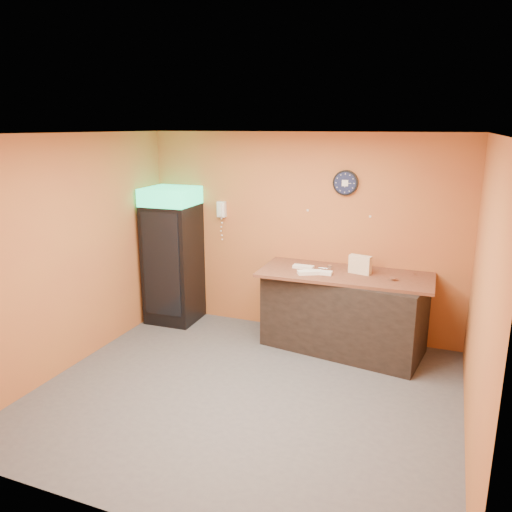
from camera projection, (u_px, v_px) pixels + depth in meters
The scene contains 15 objects.
floor at pixel (246, 393), 5.52m from camera, with size 4.50×4.50×0.00m, color #47474C.
back_wall at pixel (300, 235), 6.97m from camera, with size 4.50×0.02×2.80m, color #B86D33.
left_wall at pixel (72, 253), 5.97m from camera, with size 0.02×4.00×2.80m, color #B86D33.
right_wall at pixel (482, 299), 4.37m from camera, with size 0.02×4.00×2.80m, color #B86D33.
ceiling at pixel (244, 134), 4.81m from camera, with size 4.50×4.00×0.02m, color white.
beverage_cooler at pixel (172, 258), 7.37m from camera, with size 0.73×0.74×2.02m.
prep_counter at pixel (343, 313), 6.53m from camera, with size 2.01×0.89×1.00m, color black.
wall_clock at pixel (345, 183), 6.54m from camera, with size 0.33×0.06×0.33m.
wall_phone at pixel (221, 209), 7.27m from camera, with size 0.12×0.11×0.23m.
butcher_paper at pixel (345, 274), 6.40m from camera, with size 2.19×0.94×0.04m, color brown.
sub_roll_stack at pixel (360, 265), 6.34m from camera, with size 0.30×0.16×0.24m.
wrapped_sandwich_left at pixel (310, 272), 6.34m from camera, with size 0.31×0.12×0.04m, color white.
wrapped_sandwich_mid at pixel (321, 272), 6.35m from camera, with size 0.29×0.11×0.04m, color white.
wrapped_sandwich_right at pixel (303, 267), 6.60m from camera, with size 0.27×0.11×0.04m, color white.
kitchen_tool at pixel (330, 267), 6.54m from camera, with size 0.06×0.06×0.06m, color silver.
Camera 1 is at (1.92, -4.57, 2.87)m, focal length 35.00 mm.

